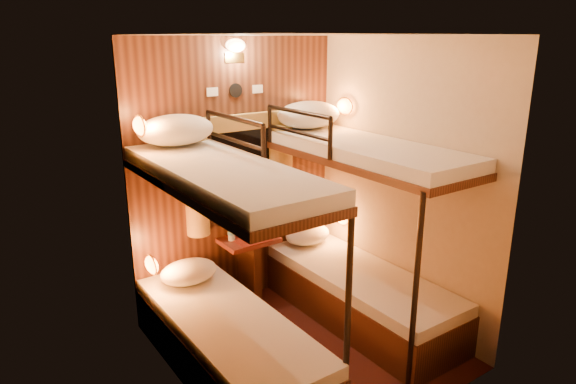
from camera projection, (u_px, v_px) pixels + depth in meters
floor at (304, 346)px, 4.13m from camera, size 2.10×2.10×0.00m
ceiling at (308, 35)px, 3.44m from camera, size 2.10×2.10×0.00m
wall_back at (236, 175)px, 4.61m from camera, size 2.40×0.00×2.40m
wall_front at (415, 251)px, 2.96m from camera, size 2.40×0.00×2.40m
wall_left at (179, 233)px, 3.24m from camera, size 0.00×2.40×2.40m
wall_right at (401, 183)px, 4.33m from camera, size 0.00×2.40×2.40m
back_panel at (237, 175)px, 4.60m from camera, size 2.00×0.03×2.40m
bunk_left at (227, 303)px, 3.67m from camera, size 0.72×1.90×1.82m
bunk_right at (361, 260)px, 4.38m from camera, size 0.72×1.90×1.82m
window at (239, 178)px, 4.58m from camera, size 1.00×0.12×0.79m
curtains at (240, 170)px, 4.53m from camera, size 1.10×0.22×1.00m
back_fixtures at (235, 55)px, 4.27m from camera, size 0.54×0.09×0.48m
reading_lamps at (256, 179)px, 4.32m from camera, size 2.00×0.20×1.25m
table at (249, 262)px, 4.68m from camera, size 0.50×0.34×0.66m
bottle_left at (231, 230)px, 4.54m from camera, size 0.07×0.07×0.23m
bottle_right at (257, 226)px, 4.65m from camera, size 0.06×0.06×0.21m
sachet_a at (268, 237)px, 4.63m from camera, size 0.09×0.08×0.01m
sachet_b at (269, 234)px, 4.70m from camera, size 0.08×0.08×0.01m
pillow_lower_left at (189, 272)px, 4.18m from camera, size 0.48×0.34×0.19m
pillow_lower_right at (308, 234)px, 4.98m from camera, size 0.47×0.33×0.18m
pillow_upper_left at (176, 130)px, 3.91m from camera, size 0.60×0.43×0.24m
pillow_upper_right at (309, 115)px, 4.65m from camera, size 0.62×0.44×0.24m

